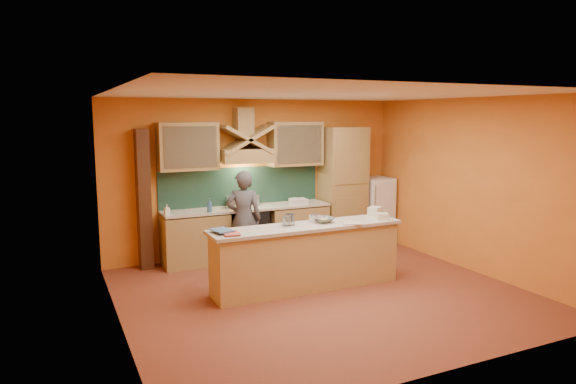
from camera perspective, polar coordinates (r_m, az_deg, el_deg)
name	(u,v)px	position (r m, az deg, el deg)	size (l,w,h in m)	color
floor	(322,293)	(7.47, 3.84, -11.16)	(5.50, 5.00, 0.01)	brown
ceiling	(324,94)	(7.05, 4.07, 10.82)	(5.50, 5.00, 0.01)	white
wall_back	(257,177)	(9.37, -3.50, 1.66)	(5.50, 0.02, 2.80)	orange
wall_front	(451,234)	(5.13, 17.69, -4.42)	(5.50, 0.02, 2.80)	orange
wall_left	(116,212)	(6.28, -18.56, -2.13)	(0.02, 5.00, 2.80)	orange
wall_right	(473,185)	(8.79, 19.83, 0.72)	(0.02, 5.00, 2.80)	orange
base_cabinet_left	(195,239)	(8.87, -10.27, -5.21)	(1.10, 0.60, 0.86)	#A2804A
base_cabinet_right	(296,229)	(9.52, 0.87, -4.14)	(1.10, 0.60, 0.86)	#A2804A
counter_top	(247,208)	(9.06, -4.53, -1.78)	(3.00, 0.62, 0.04)	#BBB19E
stove	(248,233)	(9.15, -4.50, -4.56)	(0.60, 0.58, 0.90)	black
backsplash	(242,186)	(9.27, -5.18, 0.63)	(3.00, 0.03, 0.70)	#173429
range_hood	(246,156)	(8.99, -4.72, 4.05)	(0.92, 0.50, 0.24)	#A2804A
hood_chimney	(243,122)	(9.06, -4.98, 7.75)	(0.30, 0.30, 0.50)	#A2804A
upper_cabinet_left	(188,147)	(8.75, -11.07, 4.98)	(1.00, 0.35, 0.80)	#A2804A
upper_cabinet_right	(295,144)	(9.44, 0.83, 5.38)	(1.00, 0.35, 0.80)	#A2804A
pantry_column	(343,187)	(9.87, 6.11, 0.51)	(0.80, 0.60, 2.30)	#A2804A
fridge	(375,210)	(10.35, 9.62, -1.99)	(0.58, 0.60, 1.30)	white
trim_column_left	(144,200)	(8.72, -15.74, -0.82)	(0.20, 0.30, 2.30)	#472816
island_body	(307,259)	(7.55, 2.09, -7.45)	(2.80, 0.55, 0.88)	tan
island_top	(307,227)	(7.43, 2.11, -3.88)	(2.90, 0.62, 0.05)	#BBB19E
person	(244,219)	(8.57, -4.94, -2.98)	(0.59, 0.39, 1.62)	#4C4C51
pot_large	(233,204)	(8.98, -6.08, -1.32)	(0.25, 0.25, 0.18)	silver
pot_small	(253,202)	(9.17, -3.88, -1.16)	(0.19, 0.19, 0.15)	#B7B6BD
soap_bottle_a	(167,210)	(8.51, -13.30, -1.92)	(0.08, 0.08, 0.17)	white
soap_bottle_b	(209,205)	(8.61, -8.72, -1.47)	(0.09, 0.09, 0.23)	#315C88
bowl_back	(296,200)	(9.52, 0.85, -0.92)	(0.22, 0.22, 0.07)	white
dish_rack	(298,202)	(9.26, 1.16, -1.08)	(0.30, 0.23, 0.11)	silver
book_lower	(223,234)	(6.85, -7.20, -4.68)	(0.21, 0.28, 0.03)	#BD4843
book_upper	(214,232)	(6.93, -8.20, -4.38)	(0.23, 0.32, 0.02)	#41648F
jar_large	(290,220)	(7.41, 0.18, -3.08)	(0.15, 0.15, 0.16)	silver
jar_small	(286,222)	(7.31, -0.20, -3.30)	(0.11, 0.11, 0.14)	silver
kitchen_scale	(315,219)	(7.60, 3.01, -2.99)	(0.13, 0.13, 0.11)	silver
mixing_bowl	(323,220)	(7.61, 3.92, -3.11)	(0.31, 0.31, 0.08)	silver
cloth	(352,223)	(7.55, 7.08, -3.48)	(0.27, 0.20, 0.02)	#C5ADA2
grocery_bag_a	(375,211)	(8.24, 9.64, -2.11)	(0.21, 0.17, 0.14)	beige
grocery_bag_b	(382,217)	(7.89, 10.42, -2.71)	(0.17, 0.13, 0.11)	beige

